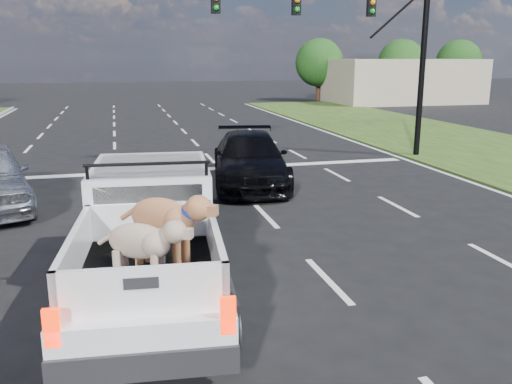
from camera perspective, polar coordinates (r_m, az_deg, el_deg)
The scene contains 9 objects.
ground at distance 9.00m, azimuth -2.98°, elevation -10.37°, with size 160.00×160.00×0.00m, color black.
road_markings at distance 15.16m, azimuth -7.94°, elevation -0.31°, with size 17.75×60.00×0.01m.
traffic_signal at distance 20.55m, azimuth 11.40°, elevation 16.53°, with size 9.11×0.31×7.00m.
building_right at distance 48.25m, azimuth 15.17°, elevation 11.21°, with size 12.00×7.00×3.60m, color tan.
tree_far_d at distance 49.30m, azimuth 6.68°, elevation 13.37°, with size 4.20×4.20×5.40m.
tree_far_e at distance 52.68m, azimuth 15.05°, elevation 13.03°, with size 4.20×4.20×5.40m.
tree_far_f at distance 55.85m, azimuth 20.56°, elevation 12.66°, with size 4.20×4.20×5.40m.
pickup_truck at distance 8.75m, azimuth -10.98°, elevation -4.30°, with size 2.59×5.88×2.14m.
black_coupe at distance 16.25m, azimuth -0.67°, elevation 3.49°, with size 2.12×5.21×1.51m, color black.
Camera 1 is at (-1.59, -8.05, 3.70)m, focal length 38.00 mm.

